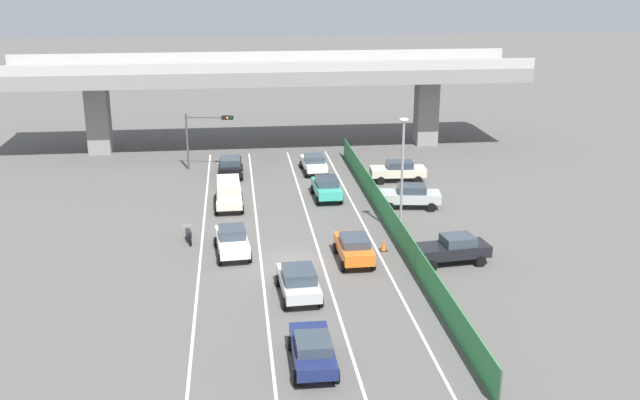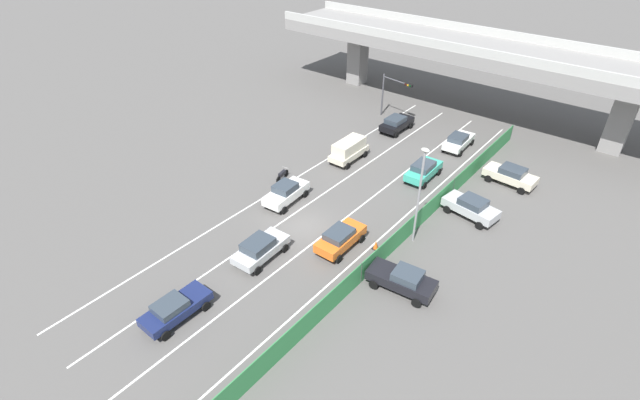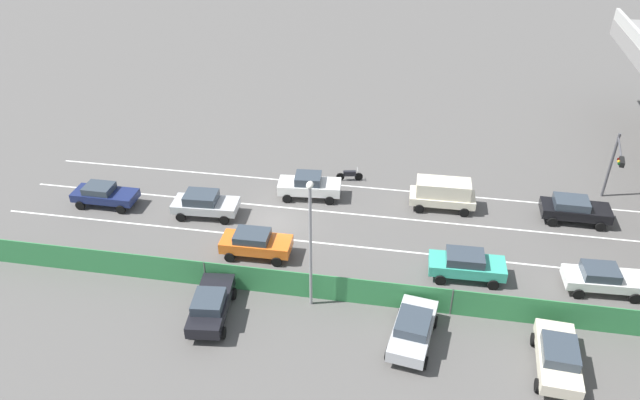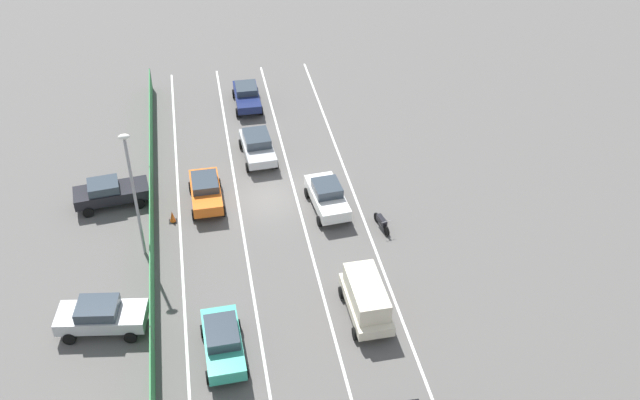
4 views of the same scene
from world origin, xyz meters
The scene contains 22 objects.
ground_plane centered at (0.00, 0.00, 0.00)m, with size 300.00×300.00×0.00m, color #565451.
lane_line_left_edge centered at (-5.37, 4.44, 0.00)m, with size 0.14×44.88×0.01m, color silver.
lane_line_mid_left centered at (-1.79, 4.44, 0.00)m, with size 0.14×44.88×0.01m, color silver.
lane_line_mid_right centered at (1.79, 4.44, 0.00)m, with size 0.14×44.88×0.01m, color silver.
lane_line_right_edge centered at (5.37, 4.44, 0.00)m, with size 0.14×44.88×0.01m, color silver.
elevated_overpass centered at (0.00, 28.88, 6.87)m, with size 48.50×8.72×8.70m.
green_fence centered at (6.90, 4.44, 0.84)m, with size 0.10×40.98×1.68m.
car_sedan_black centered at (-3.50, 19.23, 0.92)m, with size 2.07×4.37×1.64m.
car_sedan_white centered at (-3.44, 1.62, 0.94)m, with size 2.27×4.44×1.76m.
car_taxi_teal centered at (3.61, 12.10, 0.93)m, with size 2.05×4.36×1.67m.
car_sedan_silver centered at (-0.01, -4.80, 0.92)m, with size 2.26×4.40×1.66m.
car_van_cream centered at (-3.64, 10.73, 1.18)m, with size 2.10×4.39×2.06m.
car_sedan_navy centered at (-0.05, -11.97, 0.85)m, with size 1.96×4.33×1.50m.
car_taxi_orange centered at (3.66, -0.33, 0.91)m, with size 2.03×4.25×1.62m.
car_hatchback_white centered at (3.49, 19.58, 0.87)m, with size 2.12×4.45×1.56m.
motorcycle centered at (-6.18, 4.09, 0.46)m, with size 0.64×1.93×0.93m.
parked_sedan_dark centered at (9.34, -1.23, 0.91)m, with size 4.58×2.37×1.67m.
parked_wagon_silver centered at (9.34, 9.32, 0.93)m, with size 4.55×2.56×1.68m.
parked_sedan_cream centered at (9.99, 16.18, 0.92)m, with size 4.51×2.27×1.66m.
traffic_light centered at (-5.58, 21.60, 3.51)m, with size 4.07×1.01×4.84m.
street_lamp centered at (7.37, 3.76, 4.64)m, with size 0.60×0.36×7.72m.
traffic_cone centered at (5.75, 1.20, 0.35)m, with size 0.47×0.47×0.74m.
Camera 2 is at (19.06, -21.66, 21.85)m, focal length 26.08 mm.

